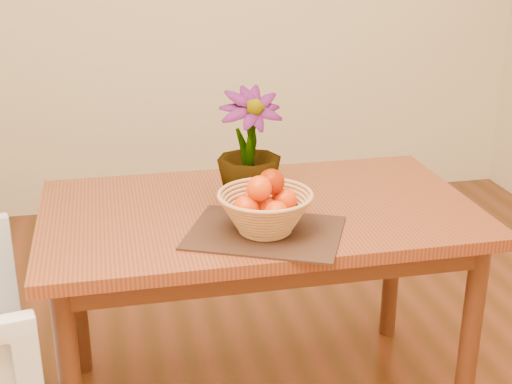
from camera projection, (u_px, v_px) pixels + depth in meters
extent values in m
cube|color=brown|center=(259.00, 213.00, 2.32)|extent=(1.40, 0.80, 0.04)
cube|color=#462110|center=(259.00, 230.00, 2.34)|extent=(1.28, 0.68, 0.08)
cylinder|color=#462110|center=(469.00, 343.00, 2.28)|extent=(0.06, 0.06, 0.71)
cylinder|color=#462110|center=(76.00, 287.00, 2.62)|extent=(0.06, 0.06, 0.71)
cylinder|color=#462110|center=(393.00, 256.00, 2.86)|extent=(0.06, 0.06, 0.71)
cube|color=#351E13|center=(265.00, 233.00, 2.11)|extent=(0.54, 0.49, 0.01)
cylinder|color=tan|center=(265.00, 230.00, 2.11)|extent=(0.14, 0.14, 0.01)
sphere|color=#F13603|center=(265.00, 207.00, 2.08)|extent=(0.06, 0.06, 0.06)
sphere|color=#F13603|center=(284.00, 201.00, 2.11)|extent=(0.08, 0.08, 0.08)
sphere|color=#F13603|center=(255.00, 198.00, 2.13)|extent=(0.07, 0.07, 0.07)
sphere|color=#F13603|center=(246.00, 208.00, 2.05)|extent=(0.08, 0.08, 0.08)
sphere|color=#F13603|center=(276.00, 213.00, 2.03)|extent=(0.07, 0.07, 0.07)
sphere|color=#F13603|center=(271.00, 182.00, 2.08)|extent=(0.08, 0.08, 0.08)
sphere|color=#F13603|center=(259.00, 188.00, 2.04)|extent=(0.07, 0.07, 0.07)
sphere|color=#F13603|center=(271.00, 182.00, 2.08)|extent=(0.08, 0.08, 0.08)
imported|color=#153F12|center=(249.00, 147.00, 2.29)|extent=(0.23, 0.23, 0.37)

